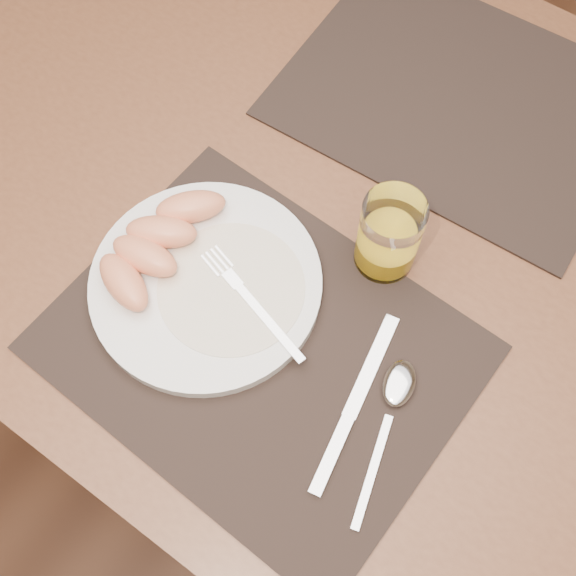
{
  "coord_description": "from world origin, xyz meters",
  "views": [
    {
      "loc": [
        0.21,
        -0.43,
        1.52
      ],
      "look_at": [
        0.01,
        -0.15,
        0.77
      ],
      "focal_mm": 45.0,
      "sensor_mm": 36.0,
      "label": 1
    }
  ],
  "objects_px": {
    "table": "(347,237)",
    "plate": "(206,284)",
    "placemat_far": "(458,98)",
    "juice_glass": "(388,237)",
    "placemat_near": "(260,348)",
    "fork": "(245,294)",
    "knife": "(349,417)",
    "spoon": "(395,396)"
  },
  "relations": [
    {
      "from": "table",
      "to": "placemat_far",
      "type": "relative_size",
      "value": 3.11
    },
    {
      "from": "placemat_far",
      "to": "juice_glass",
      "type": "height_order",
      "value": "juice_glass"
    },
    {
      "from": "fork",
      "to": "knife",
      "type": "xyz_separation_m",
      "value": [
        0.17,
        -0.05,
        -0.02
      ]
    },
    {
      "from": "placemat_near",
      "to": "spoon",
      "type": "distance_m",
      "value": 0.16
    },
    {
      "from": "placemat_near",
      "to": "fork",
      "type": "relative_size",
      "value": 2.61
    },
    {
      "from": "placemat_far",
      "to": "plate",
      "type": "xyz_separation_m",
      "value": [
        -0.1,
        -0.42,
        0.01
      ]
    },
    {
      "from": "placemat_far",
      "to": "juice_glass",
      "type": "distance_m",
      "value": 0.27
    },
    {
      "from": "placemat_far",
      "to": "table",
      "type": "bearing_deg",
      "value": -96.67
    },
    {
      "from": "placemat_near",
      "to": "plate",
      "type": "relative_size",
      "value": 1.67
    },
    {
      "from": "fork",
      "to": "spoon",
      "type": "height_order",
      "value": "fork"
    },
    {
      "from": "table",
      "to": "plate",
      "type": "bearing_deg",
      "value": -111.46
    },
    {
      "from": "knife",
      "to": "placemat_near",
      "type": "bearing_deg",
      "value": 175.37
    },
    {
      "from": "juice_glass",
      "to": "fork",
      "type": "bearing_deg",
      "value": -125.26
    },
    {
      "from": "fork",
      "to": "spoon",
      "type": "relative_size",
      "value": 0.91
    },
    {
      "from": "spoon",
      "to": "plate",
      "type": "bearing_deg",
      "value": -177.0
    },
    {
      "from": "spoon",
      "to": "table",
      "type": "bearing_deg",
      "value": 133.59
    },
    {
      "from": "knife",
      "to": "juice_glass",
      "type": "relative_size",
      "value": 2.02
    },
    {
      "from": "placemat_far",
      "to": "knife",
      "type": "xyz_separation_m",
      "value": [
        0.12,
        -0.45,
        0.0
      ]
    },
    {
      "from": "placemat_far",
      "to": "juice_glass",
      "type": "bearing_deg",
      "value": -80.11
    },
    {
      "from": "placemat_near",
      "to": "juice_glass",
      "type": "relative_size",
      "value": 4.14
    },
    {
      "from": "fork",
      "to": "plate",
      "type": "bearing_deg",
      "value": -166.2
    },
    {
      "from": "placemat_far",
      "to": "spoon",
      "type": "distance_m",
      "value": 0.43
    },
    {
      "from": "knife",
      "to": "fork",
      "type": "bearing_deg",
      "value": 164.82
    },
    {
      "from": "table",
      "to": "spoon",
      "type": "distance_m",
      "value": 0.27
    },
    {
      "from": "fork",
      "to": "juice_glass",
      "type": "bearing_deg",
      "value": 54.74
    },
    {
      "from": "knife",
      "to": "spoon",
      "type": "height_order",
      "value": "spoon"
    },
    {
      "from": "placemat_far",
      "to": "fork",
      "type": "relative_size",
      "value": 2.61
    },
    {
      "from": "table",
      "to": "placemat_near",
      "type": "bearing_deg",
      "value": -85.14
    },
    {
      "from": "table",
      "to": "juice_glass",
      "type": "relative_size",
      "value": 12.9
    },
    {
      "from": "fork",
      "to": "table",
      "type": "bearing_deg",
      "value": 81.31
    },
    {
      "from": "table",
      "to": "plate",
      "type": "distance_m",
      "value": 0.23
    },
    {
      "from": "juice_glass",
      "to": "placemat_near",
      "type": "bearing_deg",
      "value": -106.58
    },
    {
      "from": "plate",
      "to": "spoon",
      "type": "height_order",
      "value": "plate"
    },
    {
      "from": "placemat_far",
      "to": "spoon",
      "type": "bearing_deg",
      "value": -69.83
    },
    {
      "from": "knife",
      "to": "spoon",
      "type": "relative_size",
      "value": 1.15
    },
    {
      "from": "plate",
      "to": "fork",
      "type": "bearing_deg",
      "value": 13.8
    },
    {
      "from": "fork",
      "to": "knife",
      "type": "relative_size",
      "value": 0.79
    },
    {
      "from": "juice_glass",
      "to": "table",
      "type": "bearing_deg",
      "value": 149.26
    },
    {
      "from": "table",
      "to": "juice_glass",
      "type": "height_order",
      "value": "juice_glass"
    },
    {
      "from": "plate",
      "to": "fork",
      "type": "distance_m",
      "value": 0.05
    },
    {
      "from": "placemat_far",
      "to": "placemat_near",
      "type": "bearing_deg",
      "value": -90.92
    },
    {
      "from": "placemat_near",
      "to": "spoon",
      "type": "height_order",
      "value": "spoon"
    }
  ]
}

